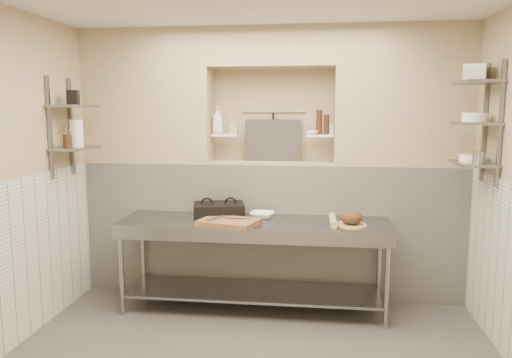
% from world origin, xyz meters
% --- Properties ---
extents(wall_back, '(4.00, 0.10, 2.80)m').
position_xyz_m(wall_back, '(0.00, 2.00, 1.40)').
color(wall_back, tan).
rests_on(wall_back, ground).
extents(wall_front, '(4.00, 0.10, 2.80)m').
position_xyz_m(wall_front, '(0.00, -2.00, 1.40)').
color(wall_front, tan).
rests_on(wall_front, ground).
extents(backwall_lower, '(4.00, 0.40, 1.40)m').
position_xyz_m(backwall_lower, '(0.00, 1.75, 0.70)').
color(backwall_lower, silver).
rests_on(backwall_lower, floor).
extents(alcove_sill, '(1.30, 0.40, 0.02)m').
position_xyz_m(alcove_sill, '(0.00, 1.75, 1.41)').
color(alcove_sill, tan).
rests_on(alcove_sill, backwall_lower).
extents(backwall_pillar_left, '(1.35, 0.40, 1.40)m').
position_xyz_m(backwall_pillar_left, '(-1.33, 1.75, 2.10)').
color(backwall_pillar_left, tan).
rests_on(backwall_pillar_left, backwall_lower).
extents(backwall_pillar_right, '(1.35, 0.40, 1.40)m').
position_xyz_m(backwall_pillar_right, '(1.33, 1.75, 2.10)').
color(backwall_pillar_right, tan).
rests_on(backwall_pillar_right, backwall_lower).
extents(backwall_header, '(1.30, 0.40, 0.40)m').
position_xyz_m(backwall_header, '(0.00, 1.75, 2.60)').
color(backwall_header, tan).
rests_on(backwall_header, backwall_lower).
extents(alcove_shelf_left, '(0.28, 0.16, 0.02)m').
position_xyz_m(alcove_shelf_left, '(-0.50, 1.75, 1.70)').
color(alcove_shelf_left, white).
rests_on(alcove_shelf_left, backwall_lower).
extents(alcove_shelf_right, '(0.28, 0.16, 0.02)m').
position_xyz_m(alcove_shelf_right, '(0.50, 1.75, 1.70)').
color(alcove_shelf_right, white).
rests_on(alcove_shelf_right, backwall_lower).
extents(utensil_rail, '(0.70, 0.02, 0.02)m').
position_xyz_m(utensil_rail, '(0.00, 1.92, 1.95)').
color(utensil_rail, gray).
rests_on(utensil_rail, wall_back).
extents(hanging_steel, '(0.02, 0.02, 0.30)m').
position_xyz_m(hanging_steel, '(0.00, 1.90, 1.78)').
color(hanging_steel, black).
rests_on(hanging_steel, utensil_rail).
extents(splash_panel, '(0.60, 0.08, 0.45)m').
position_xyz_m(splash_panel, '(0.00, 1.85, 1.64)').
color(splash_panel, '#383330').
rests_on(splash_panel, alcove_sill).
extents(shelf_rail_left_a, '(0.03, 0.03, 0.95)m').
position_xyz_m(shelf_rail_left_a, '(-1.98, 1.25, 1.80)').
color(shelf_rail_left_a, slate).
rests_on(shelf_rail_left_a, wall_left).
extents(shelf_rail_left_b, '(0.03, 0.03, 0.95)m').
position_xyz_m(shelf_rail_left_b, '(-1.98, 0.85, 1.80)').
color(shelf_rail_left_b, slate).
rests_on(shelf_rail_left_b, wall_left).
extents(wall_shelf_left_lower, '(0.30, 0.50, 0.02)m').
position_xyz_m(wall_shelf_left_lower, '(-1.84, 1.05, 1.60)').
color(wall_shelf_left_lower, slate).
rests_on(wall_shelf_left_lower, wall_left).
extents(wall_shelf_left_upper, '(0.30, 0.50, 0.03)m').
position_xyz_m(wall_shelf_left_upper, '(-1.84, 1.05, 2.00)').
color(wall_shelf_left_upper, slate).
rests_on(wall_shelf_left_upper, wall_left).
extents(shelf_rail_right_a, '(0.03, 0.03, 1.05)m').
position_xyz_m(shelf_rail_right_a, '(1.98, 1.25, 1.85)').
color(shelf_rail_right_a, slate).
rests_on(shelf_rail_right_a, wall_right).
extents(shelf_rail_right_b, '(0.03, 0.03, 1.05)m').
position_xyz_m(shelf_rail_right_b, '(1.98, 0.85, 1.85)').
color(shelf_rail_right_b, slate).
rests_on(shelf_rail_right_b, wall_right).
extents(wall_shelf_right_lower, '(0.30, 0.50, 0.02)m').
position_xyz_m(wall_shelf_right_lower, '(1.84, 1.05, 1.50)').
color(wall_shelf_right_lower, slate).
rests_on(wall_shelf_right_lower, wall_right).
extents(wall_shelf_right_mid, '(0.30, 0.50, 0.02)m').
position_xyz_m(wall_shelf_right_mid, '(1.84, 1.05, 1.85)').
color(wall_shelf_right_mid, slate).
rests_on(wall_shelf_right_mid, wall_right).
extents(wall_shelf_right_upper, '(0.30, 0.50, 0.03)m').
position_xyz_m(wall_shelf_right_upper, '(1.84, 1.05, 2.20)').
color(wall_shelf_right_upper, slate).
rests_on(wall_shelf_right_upper, wall_right).
extents(prep_table, '(2.60, 0.70, 0.90)m').
position_xyz_m(prep_table, '(-0.12, 1.18, 0.64)').
color(prep_table, gray).
rests_on(prep_table, floor).
extents(panini_press, '(0.57, 0.47, 0.14)m').
position_xyz_m(panini_press, '(-0.49, 1.33, 0.97)').
color(panini_press, black).
rests_on(panini_press, prep_table).
extents(cutting_board, '(0.61, 0.50, 0.05)m').
position_xyz_m(cutting_board, '(-0.33, 1.00, 0.92)').
color(cutting_board, olive).
rests_on(cutting_board, prep_table).
extents(knife_blade, '(0.27, 0.03, 0.01)m').
position_xyz_m(knife_blade, '(-0.26, 1.04, 0.95)').
color(knife_blade, gray).
rests_on(knife_blade, cutting_board).
extents(tongs, '(0.14, 0.25, 0.02)m').
position_xyz_m(tongs, '(-0.45, 1.01, 0.96)').
color(tongs, gray).
rests_on(tongs, cutting_board).
extents(mixing_bowl, '(0.25, 0.25, 0.06)m').
position_xyz_m(mixing_bowl, '(-0.05, 1.33, 0.93)').
color(mixing_bowl, white).
rests_on(mixing_bowl, prep_table).
extents(rolling_pin, '(0.07, 0.44, 0.07)m').
position_xyz_m(rolling_pin, '(0.64, 1.16, 0.93)').
color(rolling_pin, tan).
rests_on(rolling_pin, prep_table).
extents(bread_board, '(0.28, 0.28, 0.02)m').
position_xyz_m(bread_board, '(0.81, 1.10, 0.91)').
color(bread_board, tan).
rests_on(bread_board, prep_table).
extents(bread_loaf, '(0.21, 0.21, 0.12)m').
position_xyz_m(bread_loaf, '(0.81, 1.10, 0.98)').
color(bread_loaf, '#4C2D19').
rests_on(bread_loaf, bread_board).
extents(bottle_soap, '(0.11, 0.11, 0.29)m').
position_xyz_m(bottle_soap, '(-0.57, 1.71, 1.86)').
color(bottle_soap, white).
rests_on(bottle_soap, alcove_shelf_left).
extents(jar_alcove, '(0.08, 0.08, 0.11)m').
position_xyz_m(jar_alcove, '(-0.40, 1.75, 1.77)').
color(jar_alcove, tan).
rests_on(jar_alcove, alcove_shelf_left).
extents(bowl_alcove, '(0.15, 0.15, 0.04)m').
position_xyz_m(bowl_alcove, '(0.42, 1.71, 1.73)').
color(bowl_alcove, white).
rests_on(bowl_alcove, alcove_shelf_right).
extents(condiment_a, '(0.06, 0.06, 0.21)m').
position_xyz_m(condiment_a, '(0.57, 1.73, 1.82)').
color(condiment_a, '#311B11').
rests_on(condiment_a, alcove_shelf_right).
extents(condiment_b, '(0.06, 0.06, 0.25)m').
position_xyz_m(condiment_b, '(0.49, 1.74, 1.84)').
color(condiment_b, '#311B11').
rests_on(condiment_b, alcove_shelf_right).
extents(condiment_c, '(0.06, 0.06, 0.11)m').
position_xyz_m(condiment_c, '(0.62, 1.78, 1.77)').
color(condiment_c, white).
rests_on(condiment_c, alcove_shelf_right).
extents(jug_left, '(0.13, 0.13, 0.26)m').
position_xyz_m(jug_left, '(-1.84, 1.09, 1.74)').
color(jug_left, white).
rests_on(jug_left, wall_shelf_left_lower).
extents(jar_left, '(0.08, 0.08, 0.12)m').
position_xyz_m(jar_left, '(-1.84, 0.91, 1.67)').
color(jar_left, '#311B11').
rests_on(jar_left, wall_shelf_left_lower).
extents(box_left_upper, '(0.12, 0.12, 0.14)m').
position_xyz_m(box_left_upper, '(-1.84, 1.06, 2.08)').
color(box_left_upper, black).
rests_on(box_left_upper, wall_shelf_left_upper).
extents(bowl_right, '(0.21, 0.21, 0.06)m').
position_xyz_m(bowl_right, '(1.84, 1.11, 1.54)').
color(bowl_right, white).
rests_on(bowl_right, wall_shelf_right_lower).
extents(canister_right, '(0.10, 0.10, 0.10)m').
position_xyz_m(canister_right, '(1.84, 0.91, 1.56)').
color(canister_right, gray).
rests_on(canister_right, wall_shelf_right_lower).
extents(bowl_right_mid, '(0.21, 0.21, 0.08)m').
position_xyz_m(bowl_right_mid, '(1.84, 1.10, 1.90)').
color(bowl_right_mid, white).
rests_on(bowl_right_mid, wall_shelf_right_mid).
extents(basket_right, '(0.26, 0.28, 0.14)m').
position_xyz_m(basket_right, '(1.84, 1.12, 2.28)').
color(basket_right, gray).
rests_on(basket_right, wall_shelf_right_upper).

